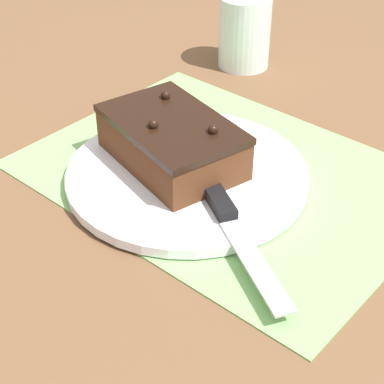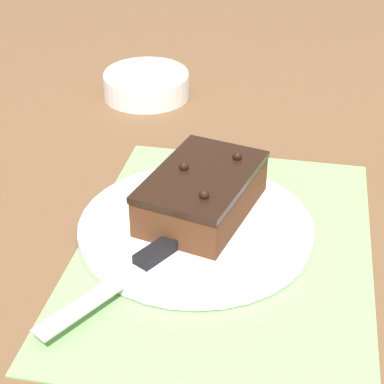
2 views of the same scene
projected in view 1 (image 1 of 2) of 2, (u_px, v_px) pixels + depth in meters
The scene contains 6 objects.
ground_plane at pixel (225, 176), 0.77m from camera, with size 3.00×3.00×0.00m, color brown.
placemat_woven at pixel (225, 174), 0.77m from camera, with size 0.46×0.34×0.00m, color #7AB266.
cake_plate at pixel (187, 175), 0.75m from camera, with size 0.28×0.28×0.01m.
chocolate_cake at pixel (172, 141), 0.75m from camera, with size 0.19×0.15×0.06m.
serving_knife at pixel (230, 220), 0.67m from camera, with size 0.19×0.12×0.01m.
drinking_glass at pixel (245, 32), 0.99m from camera, with size 0.08×0.08×0.11m.
Camera 1 is at (0.39, -0.50, 0.44)m, focal length 60.00 mm.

